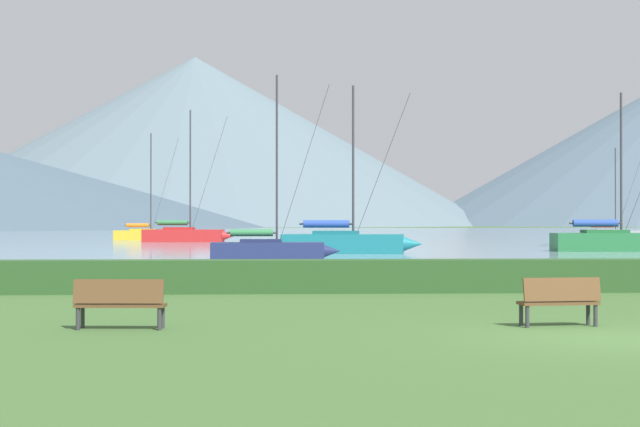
# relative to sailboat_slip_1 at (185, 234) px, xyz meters

# --- Properties ---
(ground_plane) EXTENTS (1000.00, 1000.00, 0.00)m
(ground_plane) POSITION_rel_sailboat_slip_1_xyz_m (14.26, -77.36, -0.75)
(ground_plane) COLOR #3D602D
(harbor_water) EXTENTS (320.00, 246.00, 0.00)m
(harbor_water) POSITION_rel_sailboat_slip_1_xyz_m (14.26, 59.64, -0.75)
(harbor_water) COLOR gray
(harbor_water) RESTS_ON ground_plane
(hedge_line) EXTENTS (80.00, 1.20, 0.93)m
(hedge_line) POSITION_rel_sailboat_slip_1_xyz_m (14.26, -66.36, -0.28)
(hedge_line) COLOR #284C23
(hedge_line) RESTS_ON ground_plane
(sailboat_slip_1) EXTENTS (8.93, 3.24, 12.73)m
(sailboat_slip_1) POSITION_rel_sailboat_slip_1_xyz_m (0.00, 0.00, 0.00)
(sailboat_slip_1) COLOR red
(sailboat_slip_1) RESTS_ON harbor_water
(sailboat_slip_2) EXTENTS (8.93, 3.74, 10.52)m
(sailboat_slip_2) POSITION_rel_sailboat_slip_1_xyz_m (12.95, -33.32, -0.02)
(sailboat_slip_2) COLOR #19707A
(sailboat_slip_2) RESTS_ON harbor_water
(sailboat_slip_3) EXTENTS (7.29, 3.57, 9.94)m
(sailboat_slip_3) POSITION_rel_sailboat_slip_1_xyz_m (45.12, 9.17, -0.14)
(sailboat_slip_3) COLOR #9E9EA3
(sailboat_slip_3) RESTS_ON harbor_water
(sailboat_slip_5) EXTENTS (7.60, 3.47, 11.31)m
(sailboat_slip_5) POSITION_rel_sailboat_slip_1_xyz_m (-4.83, 9.40, -0.11)
(sailboat_slip_5) COLOR gold
(sailboat_slip_5) RESTS_ON harbor_water
(sailboat_slip_7) EXTENTS (6.74, 2.04, 9.63)m
(sailboat_slip_7) POSITION_rel_sailboat_slip_1_xyz_m (8.22, -43.50, -0.18)
(sailboat_slip_7) COLOR navy
(sailboat_slip_7) RESTS_ON harbor_water
(sailboat_slip_8) EXTENTS (9.04, 3.17, 10.64)m
(sailboat_slip_8) POSITION_rel_sailboat_slip_1_xyz_m (31.25, -30.04, -0.01)
(sailboat_slip_8) COLOR #236B38
(sailboat_slip_8) RESTS_ON harbor_water
(park_bench_near_path) EXTENTS (1.71, 0.59, 0.95)m
(park_bench_near_path) POSITION_rel_sailboat_slip_1_xyz_m (5.51, -75.59, -0.22)
(park_bench_near_path) COLOR brown
(park_bench_near_path) RESTS_ON ground_plane
(park_bench_under_tree) EXTENTS (1.58, 0.64, 0.95)m
(park_bench_under_tree) POSITION_rel_sailboat_slip_1_xyz_m (13.89, -75.49, -0.22)
(park_bench_under_tree) COLOR brown
(park_bench_under_tree) RESTS_ON ground_plane
(distant_hill_east_ridge) EXTENTS (253.38, 253.38, 72.38)m
(distant_hill_east_ridge) POSITION_rel_sailboat_slip_1_xyz_m (-24.44, 322.87, 35.44)
(distant_hill_east_ridge) COLOR slate
(distant_hill_east_ridge) RESTS_ON ground_plane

